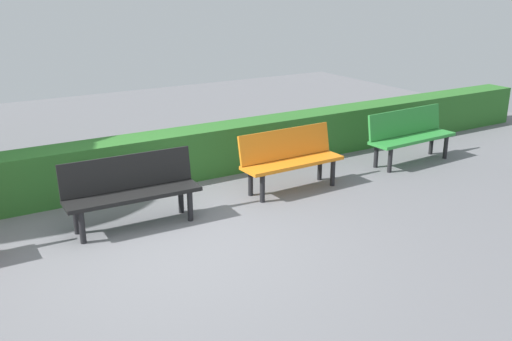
# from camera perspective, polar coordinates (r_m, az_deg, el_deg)

# --- Properties ---
(ground_plane) EXTENTS (18.81, 18.81, 0.00)m
(ground_plane) POSITION_cam_1_polar(r_m,az_deg,el_deg) (6.64, -8.79, -7.36)
(ground_plane) COLOR slate
(bench_green) EXTENTS (1.64, 0.52, 0.86)m
(bench_green) POSITION_cam_1_polar(r_m,az_deg,el_deg) (9.69, 15.05, 3.59)
(bench_green) COLOR #2D8C38
(bench_green) RESTS_ON ground_plane
(bench_orange) EXTENTS (1.53, 0.49, 0.86)m
(bench_orange) POSITION_cam_1_polar(r_m,az_deg,el_deg) (8.12, 3.40, 1.37)
(bench_orange) COLOR orange
(bench_orange) RESTS_ON ground_plane
(bench_black) EXTENTS (1.64, 0.51, 0.86)m
(bench_black) POSITION_cam_1_polar(r_m,az_deg,el_deg) (7.06, -12.33, -1.69)
(bench_black) COLOR black
(bench_black) RESTS_ON ground_plane
(hedge_row) EXTENTS (14.81, 0.54, 0.74)m
(hedge_row) POSITION_cam_1_polar(r_m,az_deg,el_deg) (8.64, -7.78, 1.48)
(hedge_row) COLOR #2D6B28
(hedge_row) RESTS_ON ground_plane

